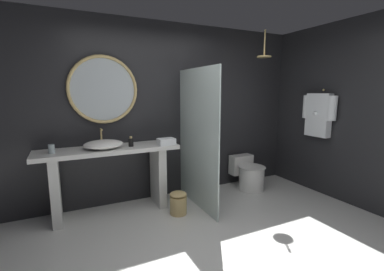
{
  "coord_description": "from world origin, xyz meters",
  "views": [
    {
      "loc": [
        -1.32,
        -1.93,
        1.61
      ],
      "look_at": [
        0.06,
        0.94,
        1.08
      ],
      "focal_mm": 24.95,
      "sensor_mm": 36.0,
      "label": 1
    }
  ],
  "objects_px": {
    "toilet": "(249,174)",
    "waste_bin": "(178,203)",
    "round_wall_mirror": "(103,90)",
    "rain_shower_head": "(264,54)",
    "folded_hand_towel": "(166,142)",
    "vessel_sink": "(104,144)",
    "soap_dispenser": "(131,142)",
    "hanging_bathrobe": "(319,113)",
    "tumbler_cup": "(52,149)"
  },
  "relations": [
    {
      "from": "toilet",
      "to": "round_wall_mirror",
      "type": "bearing_deg",
      "value": 172.01
    },
    {
      "from": "vessel_sink",
      "to": "waste_bin",
      "type": "bearing_deg",
      "value": -25.38
    },
    {
      "from": "toilet",
      "to": "folded_hand_towel",
      "type": "distance_m",
      "value": 1.63
    },
    {
      "from": "hanging_bathrobe",
      "to": "tumbler_cup",
      "type": "bearing_deg",
      "value": 170.24
    },
    {
      "from": "vessel_sink",
      "to": "hanging_bathrobe",
      "type": "distance_m",
      "value": 3.18
    },
    {
      "from": "toilet",
      "to": "waste_bin",
      "type": "relative_size",
      "value": 2.03
    },
    {
      "from": "hanging_bathrobe",
      "to": "folded_hand_towel",
      "type": "distance_m",
      "value": 2.38
    },
    {
      "from": "hanging_bathrobe",
      "to": "waste_bin",
      "type": "bearing_deg",
      "value": 173.9
    },
    {
      "from": "round_wall_mirror",
      "to": "folded_hand_towel",
      "type": "xyz_separation_m",
      "value": [
        0.73,
        -0.38,
        -0.7
      ]
    },
    {
      "from": "round_wall_mirror",
      "to": "hanging_bathrobe",
      "type": "relative_size",
      "value": 1.24
    },
    {
      "from": "vessel_sink",
      "to": "hanging_bathrobe",
      "type": "bearing_deg",
      "value": -11.75
    },
    {
      "from": "tumbler_cup",
      "to": "waste_bin",
      "type": "bearing_deg",
      "value": -15.32
    },
    {
      "from": "rain_shower_head",
      "to": "toilet",
      "type": "bearing_deg",
      "value": 108.95
    },
    {
      "from": "soap_dispenser",
      "to": "toilet",
      "type": "xyz_separation_m",
      "value": [
        1.93,
        -0.03,
        -0.7
      ]
    },
    {
      "from": "rain_shower_head",
      "to": "folded_hand_towel",
      "type": "bearing_deg",
      "value": 175.93
    },
    {
      "from": "hanging_bathrobe",
      "to": "toilet",
      "type": "distance_m",
      "value": 1.45
    },
    {
      "from": "tumbler_cup",
      "to": "round_wall_mirror",
      "type": "xyz_separation_m",
      "value": [
        0.66,
        0.27,
        0.69
      ]
    },
    {
      "from": "toilet",
      "to": "folded_hand_towel",
      "type": "xyz_separation_m",
      "value": [
        -1.47,
        -0.07,
        0.69
      ]
    },
    {
      "from": "hanging_bathrobe",
      "to": "waste_bin",
      "type": "xyz_separation_m",
      "value": [
        -2.25,
        0.24,
        -1.13
      ]
    },
    {
      "from": "tumbler_cup",
      "to": "folded_hand_towel",
      "type": "xyz_separation_m",
      "value": [
        1.39,
        -0.11,
        -0.01
      ]
    },
    {
      "from": "round_wall_mirror",
      "to": "vessel_sink",
      "type": "bearing_deg",
      "value": -105.02
    },
    {
      "from": "soap_dispenser",
      "to": "rain_shower_head",
      "type": "distance_m",
      "value": 2.34
    },
    {
      "from": "round_wall_mirror",
      "to": "rain_shower_head",
      "type": "height_order",
      "value": "rain_shower_head"
    },
    {
      "from": "soap_dispenser",
      "to": "folded_hand_towel",
      "type": "xyz_separation_m",
      "value": [
        0.46,
        -0.1,
        -0.02
      ]
    },
    {
      "from": "soap_dispenser",
      "to": "toilet",
      "type": "height_order",
      "value": "soap_dispenser"
    },
    {
      "from": "vessel_sink",
      "to": "soap_dispenser",
      "type": "bearing_deg",
      "value": -3.47
    },
    {
      "from": "round_wall_mirror",
      "to": "tumbler_cup",
      "type": "bearing_deg",
      "value": -157.56
    },
    {
      "from": "tumbler_cup",
      "to": "hanging_bathrobe",
      "type": "height_order",
      "value": "hanging_bathrobe"
    },
    {
      "from": "soap_dispenser",
      "to": "vessel_sink",
      "type": "bearing_deg",
      "value": 176.53
    },
    {
      "from": "round_wall_mirror",
      "to": "toilet",
      "type": "distance_m",
      "value": 2.62
    },
    {
      "from": "round_wall_mirror",
      "to": "folded_hand_towel",
      "type": "height_order",
      "value": "round_wall_mirror"
    },
    {
      "from": "soap_dispenser",
      "to": "toilet",
      "type": "bearing_deg",
      "value": -0.83
    },
    {
      "from": "tumbler_cup",
      "to": "waste_bin",
      "type": "relative_size",
      "value": 0.35
    },
    {
      "from": "tumbler_cup",
      "to": "round_wall_mirror",
      "type": "height_order",
      "value": "round_wall_mirror"
    },
    {
      "from": "round_wall_mirror",
      "to": "waste_bin",
      "type": "height_order",
      "value": "round_wall_mirror"
    },
    {
      "from": "toilet",
      "to": "waste_bin",
      "type": "xyz_separation_m",
      "value": [
        -1.42,
        -0.36,
        -0.09
      ]
    },
    {
      "from": "toilet",
      "to": "tumbler_cup",
      "type": "bearing_deg",
      "value": 179.23
    },
    {
      "from": "waste_bin",
      "to": "hanging_bathrobe",
      "type": "bearing_deg",
      "value": -6.1
    },
    {
      "from": "vessel_sink",
      "to": "tumbler_cup",
      "type": "distance_m",
      "value": 0.59
    },
    {
      "from": "soap_dispenser",
      "to": "round_wall_mirror",
      "type": "relative_size",
      "value": 0.15
    },
    {
      "from": "folded_hand_towel",
      "to": "rain_shower_head",
      "type": "bearing_deg",
      "value": -4.07
    },
    {
      "from": "toilet",
      "to": "vessel_sink",
      "type": "bearing_deg",
      "value": 178.77
    },
    {
      "from": "vessel_sink",
      "to": "rain_shower_head",
      "type": "bearing_deg",
      "value": -5.64
    },
    {
      "from": "vessel_sink",
      "to": "hanging_bathrobe",
      "type": "xyz_separation_m",
      "value": [
        3.1,
        -0.64,
        0.34
      ]
    },
    {
      "from": "waste_bin",
      "to": "folded_hand_towel",
      "type": "relative_size",
      "value": 1.34
    },
    {
      "from": "soap_dispenser",
      "to": "waste_bin",
      "type": "relative_size",
      "value": 0.44
    },
    {
      "from": "hanging_bathrobe",
      "to": "folded_hand_towel",
      "type": "relative_size",
      "value": 3.21
    },
    {
      "from": "tumbler_cup",
      "to": "toilet",
      "type": "xyz_separation_m",
      "value": [
        2.86,
        -0.04,
        -0.7
      ]
    },
    {
      "from": "vessel_sink",
      "to": "waste_bin",
      "type": "relative_size",
      "value": 1.61
    },
    {
      "from": "soap_dispenser",
      "to": "folded_hand_towel",
      "type": "distance_m",
      "value": 0.47
    }
  ]
}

